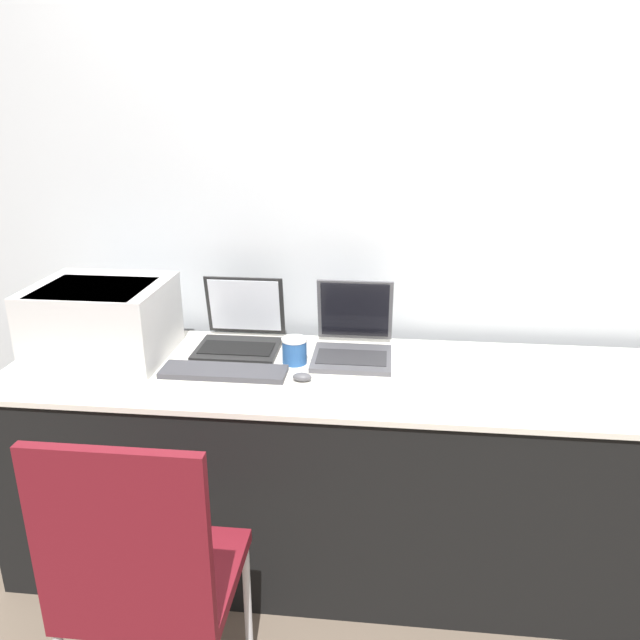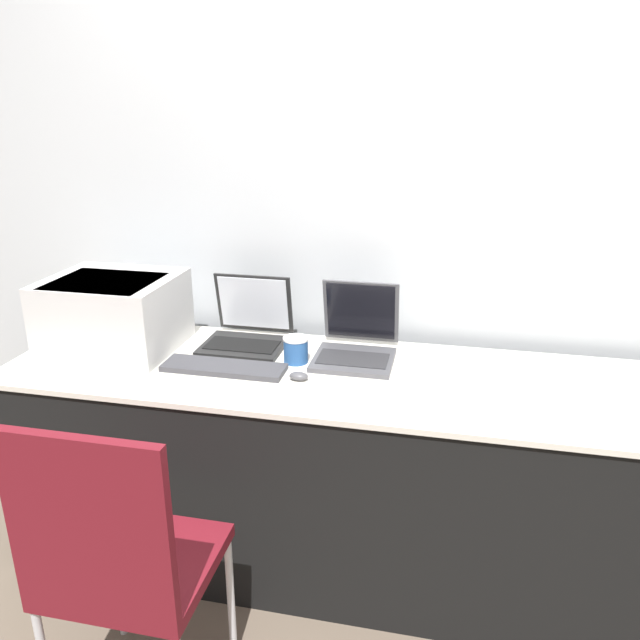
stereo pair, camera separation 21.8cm
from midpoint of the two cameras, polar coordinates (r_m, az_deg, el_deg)
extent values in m
plane|color=#6B5B4C|center=(2.38, 4.50, -26.02)|extent=(14.00, 14.00, 0.00)
cube|color=silver|center=(2.49, 7.88, 10.12)|extent=(8.00, 0.05, 2.60)
cube|color=black|center=(2.40, 5.90, -13.85)|extent=(2.52, 0.67, 0.77)
cube|color=silver|center=(2.21, 6.26, -5.25)|extent=(2.54, 0.69, 0.02)
cube|color=silver|center=(2.47, -15.94, 0.56)|extent=(0.47, 0.41, 0.28)
cube|color=black|center=(2.40, -16.64, 2.83)|extent=(0.37, 0.31, 0.05)
cube|color=black|center=(2.41, -4.48, -2.45)|extent=(0.31, 0.25, 0.02)
cube|color=black|center=(2.40, -4.57, -2.33)|extent=(0.27, 0.13, 0.00)
cube|color=black|center=(2.51, -3.58, 1.53)|extent=(0.31, 0.06, 0.24)
cube|color=silver|center=(2.50, -3.63, 1.51)|extent=(0.28, 0.05, 0.22)
cube|color=#4C4C51|center=(2.29, 5.81, -3.70)|extent=(0.29, 0.26, 0.02)
cube|color=#2D2D30|center=(2.28, 5.78, -3.59)|extent=(0.26, 0.14, 0.00)
cube|color=#4C4C51|center=(2.40, 6.38, 0.74)|extent=(0.29, 0.07, 0.25)
cube|color=black|center=(2.39, 6.36, 0.72)|extent=(0.26, 0.06, 0.23)
cube|color=#3D3D42|center=(2.23, -6.03, -4.41)|extent=(0.44, 0.13, 0.02)
cylinder|color=#285699|center=(2.27, 0.52, -2.88)|extent=(0.09, 0.09, 0.09)
cylinder|color=white|center=(2.25, 0.52, -1.76)|extent=(0.09, 0.09, 0.01)
ellipsoid|color=#4C4C51|center=(2.14, 0.96, -5.22)|extent=(0.07, 0.04, 0.03)
cube|color=maroon|center=(1.90, -13.05, -21.07)|extent=(0.43, 0.40, 0.04)
cube|color=maroon|center=(1.61, -16.70, -17.88)|extent=(0.43, 0.03, 0.49)
cylinder|color=silver|center=(2.26, -15.31, -21.92)|extent=(0.02, 0.02, 0.46)
cylinder|color=silver|center=(2.14, -5.01, -24.07)|extent=(0.02, 0.02, 0.46)
camera|label=1|loc=(0.11, -87.14, 1.02)|focal=35.00mm
camera|label=2|loc=(0.11, 92.86, -1.02)|focal=35.00mm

